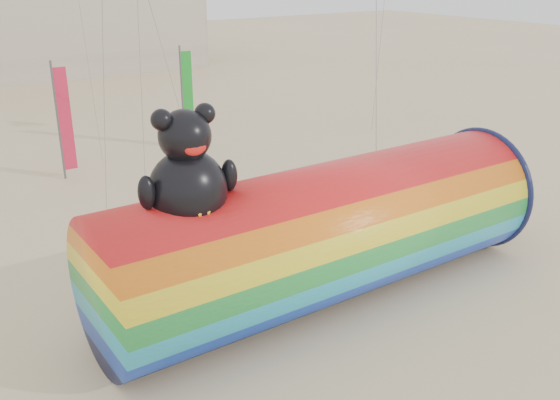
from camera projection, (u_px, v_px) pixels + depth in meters
ground at (295, 296)px, 18.06m from camera, size 160.00×160.00×0.00m
windsock_assembly at (327, 229)px, 17.47m from camera, size 13.39×4.08×6.17m
kite_handler at (353, 206)px, 22.42m from camera, size 0.74×0.69×1.69m
fabric_bundle at (393, 236)px, 21.55m from camera, size 2.62×1.35×0.41m
festival_banners at (82, 116)px, 27.57m from camera, size 11.18×2.38×5.20m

